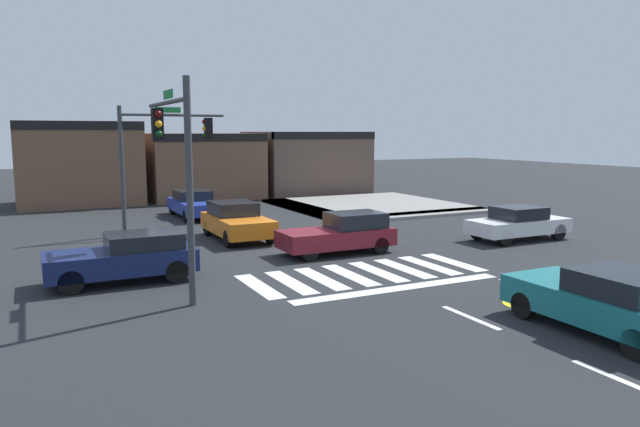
% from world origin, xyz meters
% --- Properties ---
extents(ground_plane, '(120.00, 120.00, 0.00)m').
position_xyz_m(ground_plane, '(0.00, 0.00, 0.00)').
color(ground_plane, '#232628').
extents(crosswalk_near, '(7.60, 2.98, 0.01)m').
position_xyz_m(crosswalk_near, '(0.00, -4.50, 0.00)').
color(crosswalk_near, silver).
rests_on(crosswalk_near, ground_plane).
extents(lane_markings, '(6.80, 18.75, 0.01)m').
position_xyz_m(lane_markings, '(1.16, -11.43, 0.00)').
color(lane_markings, white).
rests_on(lane_markings, ground_plane).
extents(bike_detector_marking, '(1.18, 1.18, 0.01)m').
position_xyz_m(bike_detector_marking, '(2.05, -9.26, 0.00)').
color(bike_detector_marking, yellow).
rests_on(bike_detector_marking, ground_plane).
extents(curb_corner_northeast, '(10.00, 10.60, 0.15)m').
position_xyz_m(curb_corner_northeast, '(8.49, 9.42, 0.07)').
color(curb_corner_northeast, gray).
rests_on(curb_corner_northeast, ground_plane).
extents(storefront_row, '(23.00, 6.94, 5.05)m').
position_xyz_m(storefront_row, '(1.63, 19.24, 2.31)').
color(storefront_row, brown).
rests_on(storefront_row, ground_plane).
extents(traffic_signal_southwest, '(0.32, 4.75, 5.79)m').
position_xyz_m(traffic_signal_southwest, '(-5.70, -3.85, 3.93)').
color(traffic_signal_southwest, '#383A3D').
rests_on(traffic_signal_southwest, ground_plane).
extents(traffic_signal_northwest, '(4.59, 0.32, 5.52)m').
position_xyz_m(traffic_signal_northwest, '(-4.02, 5.99, 3.84)').
color(traffic_signal_northwest, '#383A3D').
rests_on(traffic_signal_northwest, ground_plane).
extents(car_maroon, '(4.20, 1.74, 1.47)m').
position_xyz_m(car_maroon, '(0.86, -1.41, 0.73)').
color(car_maroon, maroon).
rests_on(car_maroon, ground_plane).
extents(car_navy, '(4.24, 1.82, 1.44)m').
position_xyz_m(car_navy, '(-6.85, -2.27, 0.75)').
color(car_navy, '#141E4C').
rests_on(car_navy, ground_plane).
extents(car_orange, '(1.95, 4.28, 1.52)m').
position_xyz_m(car_orange, '(-1.68, 3.05, 0.76)').
color(car_orange, orange).
rests_on(car_orange, ground_plane).
extents(car_blue, '(1.92, 4.63, 1.37)m').
position_xyz_m(car_blue, '(-1.59, 10.20, 0.69)').
color(car_blue, '#23389E').
rests_on(car_blue, ground_plane).
extents(car_white, '(4.26, 1.78, 1.38)m').
position_xyz_m(car_white, '(8.66, -2.34, 0.70)').
color(car_white, white).
rests_on(car_white, ground_plane).
extents(car_teal, '(1.94, 4.32, 1.45)m').
position_xyz_m(car_teal, '(1.97, -11.66, 0.73)').
color(car_teal, '#196B70').
rests_on(car_teal, ground_plane).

